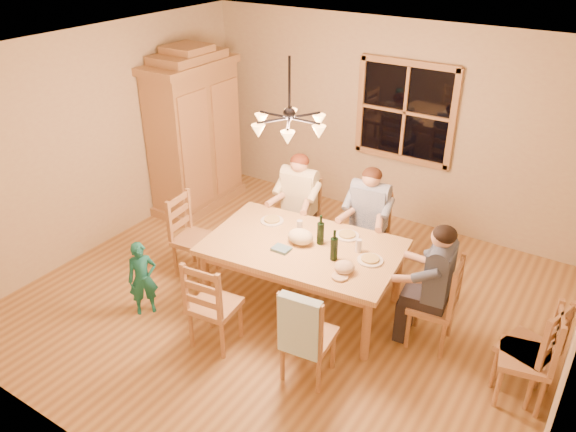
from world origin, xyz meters
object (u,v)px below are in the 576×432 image
Objects in this scene: chandelier at (289,123)px; child at (143,278)px; chair_end_right at (431,317)px; wine_bottle_a at (321,230)px; chair_near_left at (216,317)px; chair_spare_front at (521,371)px; wine_bottle_b at (334,245)px; adult_woman at (299,193)px; adult_slate_man at (438,272)px; armoire at (195,136)px; chair_spare_back at (525,362)px; chair_far_left at (298,231)px; chair_end_left at (196,250)px; chair_far_right at (366,248)px; adult_plaid_man at (369,208)px; dining_table at (303,253)px; chair_near_right at (308,348)px.

chandelier reaches higher than child.
wine_bottle_a is (-1.25, -0.03, 0.62)m from chair_end_right.
chair_near_left and chair_spare_front have the same top height.
wine_bottle_b is 0.39× the size of child.
adult_woman is 1.00× the size of adult_slate_man.
armoire is 2.63× the size of adult_woman.
chair_end_right is at bearing 1.50° from wine_bottle_a.
wine_bottle_b is at bearing 109.48° from chair_spare_back.
chair_far_left is 1.13× the size of adult_slate_man.
chair_end_left and chair_end_right have the same top height.
chair_far_right is 1.00× the size of chair_end_left.
chair_near_left is at bearing 43.26° from chair_end_left.
child is 3.77m from chair_spare_front.
adult_plaid_man is 0.88× the size of chair_spare_front.
chandelier is at bearing 178.22° from wine_bottle_b.
adult_plaid_man reaches higher than wine_bottle_b.
chair_spare_front is at bearing -113.37° from adult_slate_man.
armoire reaches higher than dining_table.
chair_far_right and chair_spare_back have the same top height.
adult_plaid_man is at bearing 67.94° from chandelier.
armoire is at bearing -12.01° from adult_plaid_man.
wine_bottle_a is (0.53, 1.12, 0.62)m from chair_near_left.
wine_bottle_a is 2.27m from chair_spare_back.
child is (-1.21, -0.97, -1.65)m from chandelier.
chair_end_left is (-0.78, -1.04, 0.00)m from chair_far_left.
chair_end_right is 0.54m from adult_slate_man.
wine_bottle_a is (0.27, 0.18, -1.15)m from chandelier.
adult_slate_man is (1.10, -0.83, 0.54)m from chair_far_right.
chair_spare_front is (0.92, -0.28, 0.00)m from chair_end_right.
adult_slate_man reaches higher than child.
chair_far_left is at bearing -0.00° from adult_plaid_man.
adult_plaid_man is (-1.10, 0.83, 0.54)m from chair_end_right.
wine_bottle_a reaches higher than chair_spare_back.
armoire is at bearing 139.39° from chair_near_right.
chandelier is 0.36× the size of dining_table.
chair_near_right is (1.00, 0.11, 0.00)m from chair_near_left.
chair_spare_back is at bearing -36.28° from child.
adult_slate_man reaches higher than chair_spare_back.
chair_near_right is 1.98m from adult_plaid_man.
wine_bottle_b reaches higher than chair_near_left.
adult_woman is at bearing 136.74° from chair_end_left.
dining_table is 2.15× the size of chair_far_left.
adult_woman is (1.96, -0.38, -0.22)m from armoire.
chair_end_left is 2.09m from adult_plaid_man.
child is (-1.96, -0.14, 0.12)m from chair_near_right.
dining_table is at bearing 169.88° from wine_bottle_b.
chandelier is 2.27m from child.
adult_plaid_man is (2.84, -0.28, -0.22)m from armoire.
wine_bottle_a is at bearing 32.68° from chandelier.
adult_plaid_man is (0.00, -0.00, 0.54)m from chair_far_right.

